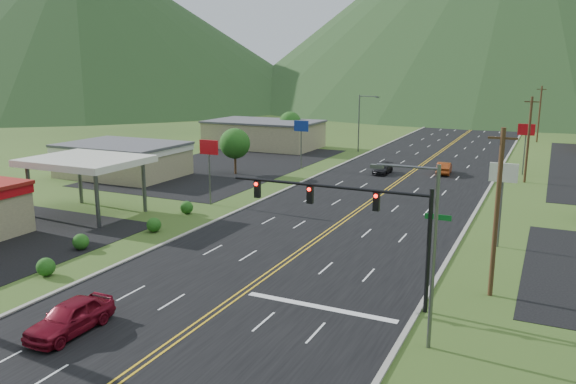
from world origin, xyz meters
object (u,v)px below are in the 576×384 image
at_px(car_red_far, 444,168).
at_px(streetlight_east, 427,245).
at_px(traffic_signal, 359,211).
at_px(gas_canopy, 86,162).
at_px(car_dark_mid, 383,169).
at_px(streetlight_west, 361,119).
at_px(car_red_near, 70,318).

bearing_deg(car_red_far, streetlight_east, 93.97).
relative_size(traffic_signal, streetlight_east, 1.46).
distance_m(traffic_signal, streetlight_east, 6.17).
bearing_deg(car_red_far, gas_canopy, 47.85).
bearing_deg(car_red_far, car_dark_mid, 19.50).
height_order(streetlight_east, streetlight_west, same).
bearing_deg(gas_canopy, car_red_near, -47.65).
height_order(car_dark_mid, car_red_far, car_red_far).
xyz_separation_m(gas_canopy, car_dark_mid, (18.93, 30.96, -4.24)).
relative_size(streetlight_east, car_red_near, 1.82).
xyz_separation_m(streetlight_east, car_red_far, (-7.19, 46.16, -4.42)).
height_order(streetlight_east, car_red_near, streetlight_east).
xyz_separation_m(streetlight_west, car_dark_mid, (8.61, -17.04, -4.55)).
relative_size(streetlight_west, gas_canopy, 0.90).
relative_size(traffic_signal, car_dark_mid, 3.03).
height_order(streetlight_east, gas_canopy, streetlight_east).
distance_m(streetlight_west, gas_canopy, 49.10).
relative_size(gas_canopy, car_red_near, 2.02).
distance_m(car_red_near, car_red_far, 53.28).
bearing_deg(streetlight_east, car_dark_mid, 108.35).
relative_size(streetlight_east, car_dark_mid, 2.08).
bearing_deg(traffic_signal, streetlight_east, -40.39).
bearing_deg(traffic_signal, car_red_near, -138.90).
relative_size(traffic_signal, gas_canopy, 1.31).
xyz_separation_m(car_red_near, car_dark_mid, (2.25, 49.26, -0.21)).
height_order(streetlight_east, car_dark_mid, streetlight_east).
xyz_separation_m(traffic_signal, streetlight_east, (4.70, -4.00, -0.15)).
bearing_deg(streetlight_west, traffic_signal, -72.03).
height_order(traffic_signal, car_red_far, traffic_signal).
xyz_separation_m(streetlight_east, gas_canopy, (-33.18, 12.00, -0.31)).
height_order(streetlight_east, car_red_far, streetlight_east).
distance_m(gas_canopy, car_red_far, 43.11).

